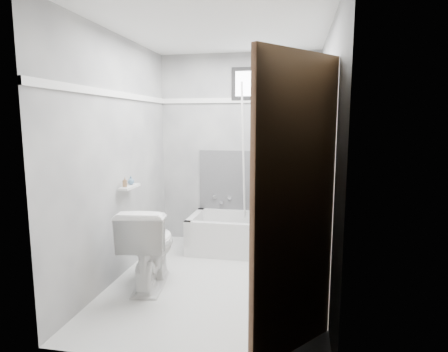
% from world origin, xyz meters
% --- Properties ---
extents(floor, '(2.60, 2.60, 0.00)m').
position_xyz_m(floor, '(0.00, 0.00, 0.00)').
color(floor, silver).
rests_on(floor, ground).
extents(ceiling, '(2.60, 2.60, 0.00)m').
position_xyz_m(ceiling, '(0.00, 0.00, 2.40)').
color(ceiling, silver).
rests_on(ceiling, floor).
extents(wall_back, '(2.00, 0.02, 2.40)m').
position_xyz_m(wall_back, '(0.00, 1.30, 1.20)').
color(wall_back, slate).
rests_on(wall_back, floor).
extents(wall_front, '(2.00, 0.02, 2.40)m').
position_xyz_m(wall_front, '(0.00, -1.30, 1.20)').
color(wall_front, slate).
rests_on(wall_front, floor).
extents(wall_left, '(0.02, 2.60, 2.40)m').
position_xyz_m(wall_left, '(-1.00, 0.00, 1.20)').
color(wall_left, slate).
rests_on(wall_left, floor).
extents(wall_right, '(0.02, 2.60, 2.40)m').
position_xyz_m(wall_right, '(1.00, 0.00, 1.20)').
color(wall_right, slate).
rests_on(wall_right, floor).
extents(bathtub, '(1.50, 0.70, 0.42)m').
position_xyz_m(bathtub, '(0.23, 0.93, 0.21)').
color(bathtub, silver).
rests_on(bathtub, floor).
extents(office_chair, '(0.78, 0.78, 0.97)m').
position_xyz_m(office_chair, '(0.58, 0.98, 0.60)').
color(office_chair, slate).
rests_on(office_chair, bathtub).
extents(toilet, '(0.55, 0.84, 0.77)m').
position_xyz_m(toilet, '(-0.62, -0.19, 0.39)').
color(toilet, white).
rests_on(toilet, floor).
extents(door, '(0.78, 0.78, 2.00)m').
position_xyz_m(door, '(0.98, -1.28, 1.00)').
color(door, '#532E1F').
rests_on(door, floor).
extents(window, '(0.66, 0.04, 0.40)m').
position_xyz_m(window, '(0.25, 1.29, 2.02)').
color(window, black).
rests_on(window, wall_back).
extents(backerboard, '(1.50, 0.02, 0.78)m').
position_xyz_m(backerboard, '(0.25, 1.29, 0.80)').
color(backerboard, '#4C4C4F').
rests_on(backerboard, wall_back).
extents(trim_back, '(2.00, 0.02, 0.06)m').
position_xyz_m(trim_back, '(0.00, 1.29, 1.82)').
color(trim_back, white).
rests_on(trim_back, wall_back).
extents(trim_left, '(0.02, 2.60, 0.06)m').
position_xyz_m(trim_left, '(-0.99, 0.00, 1.82)').
color(trim_left, white).
rests_on(trim_left, wall_left).
extents(pole, '(0.02, 0.42, 1.91)m').
position_xyz_m(pole, '(0.11, 1.06, 1.05)').
color(pole, white).
rests_on(pole, bathtub).
extents(shelf, '(0.10, 0.32, 0.02)m').
position_xyz_m(shelf, '(-0.93, 0.08, 0.90)').
color(shelf, silver).
rests_on(shelf, wall_left).
extents(soap_bottle_a, '(0.05, 0.05, 0.09)m').
position_xyz_m(soap_bottle_a, '(-0.94, 0.00, 0.97)').
color(soap_bottle_a, olive).
rests_on(soap_bottle_a, shelf).
extents(soap_bottle_b, '(0.08, 0.08, 0.09)m').
position_xyz_m(soap_bottle_b, '(-0.94, 0.14, 0.96)').
color(soap_bottle_b, slate).
rests_on(soap_bottle_b, shelf).
extents(faucet, '(0.26, 0.10, 0.16)m').
position_xyz_m(faucet, '(-0.20, 1.27, 0.55)').
color(faucet, silver).
rests_on(faucet, wall_back).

